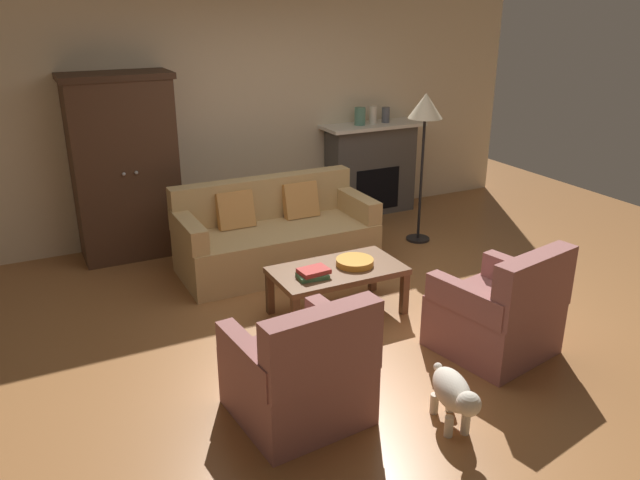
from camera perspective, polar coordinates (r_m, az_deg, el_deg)
ground_plane at (r=5.50m, az=2.90°, el=-6.53°), size 9.60×9.60×0.00m
back_wall at (r=7.29m, az=-7.01°, el=11.86°), size 7.20×0.10×2.80m
fireplace at (r=7.89m, az=4.58°, el=6.48°), size 1.26×0.48×1.12m
armoire at (r=6.72m, az=-17.18°, el=6.28°), size 1.06×0.57×1.87m
couch at (r=6.29m, az=-4.07°, el=0.27°), size 1.92×0.85×0.86m
coffee_table at (r=5.33m, az=1.57°, el=-3.08°), size 1.10×0.60×0.42m
fruit_bowl at (r=5.37m, az=3.15°, el=-1.98°), size 0.32×0.32×0.05m
book_stack at (r=5.12m, az=-0.62°, el=-3.01°), size 0.27×0.20×0.07m
mantel_vase_jade at (r=7.65m, az=3.62°, el=11.06°), size 0.13×0.13×0.21m
mantel_vase_cream at (r=7.74m, az=4.79°, el=11.16°), size 0.09×0.09×0.21m
mantel_vase_slate at (r=7.84m, az=5.93°, el=11.14°), size 0.10×0.10×0.18m
armchair_near_left at (r=4.08m, az=-1.76°, el=-12.05°), size 0.84×0.84×0.88m
armchair_near_right at (r=4.97m, az=15.82°, el=-6.46°), size 0.90×0.90×0.88m
floor_lamp at (r=6.81m, az=9.44°, el=11.07°), size 0.36×0.36×1.62m
dog at (r=4.12m, az=11.94°, el=-13.34°), size 0.30×0.56×0.39m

